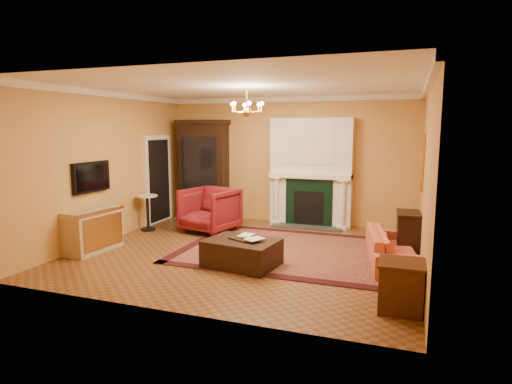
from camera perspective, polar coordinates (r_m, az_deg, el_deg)
The scene contains 26 objects.
floor at distance 7.99m, azimuth -1.17°, elevation -8.07°, with size 6.00×5.50×0.02m, color brown.
ceiling at distance 7.69m, azimuth -1.24°, elevation 14.03°, with size 6.00×5.50×0.02m, color white.
wall_back at distance 10.31m, azimuth 4.30°, elevation 4.21°, with size 6.00×0.02×3.00m, color #C39246.
wall_front at distance 5.23m, azimuth -12.05°, elevation -0.15°, with size 6.00×0.02×3.00m, color #C39246.
wall_left at distance 9.21m, azimuth -19.01°, elevation 3.25°, with size 0.02×5.50×3.00m, color #C39246.
wall_right at distance 7.20m, azimuth 21.80°, elevation 1.76°, with size 0.02×5.50×3.00m, color #C39246.
fireplace at distance 10.02m, azimuth 7.30°, elevation 2.28°, with size 1.90×0.70×2.50m.
crown_molding at distance 8.58m, azimuth 1.11°, elevation 12.99°, with size 6.00×5.50×0.12m.
doorway at distance 10.60m, azimuth -12.92°, elevation 1.66°, with size 0.08×1.05×2.10m.
tv_panel at distance 8.72m, azimuth -21.09°, elevation 1.88°, with size 0.09×0.95×0.58m.
gilt_mirror at distance 8.58m, azimuth 21.27°, elevation 3.79°, with size 0.06×0.76×1.05m.
chandelier at distance 7.67m, azimuth -1.23°, elevation 11.03°, with size 0.63×0.55×0.53m.
oriental_rug at distance 8.06m, azimuth 4.91°, elevation -7.82°, with size 4.08×3.06×0.02m, color #4B1010.
china_cabinet at distance 10.85m, azimuth -6.93°, elevation 2.70°, with size 1.18×0.54×2.36m, color black.
wingback_armchair at distance 9.45m, azimuth -6.21°, elevation -2.12°, with size 1.04×0.97×1.07m, color maroon.
pedestal_table at distance 9.84m, azimuth -14.24°, elevation -2.33°, with size 0.45×0.45×0.80m.
commode at distance 8.51m, azimuth -20.98°, elevation -4.79°, with size 0.50×1.06×0.79m, color tan.
coral_sofa at distance 7.58m, azimuth 17.79°, elevation -6.39°, with size 1.91×0.56×0.75m, color #C7593F.
end_table at distance 5.76m, azimuth 18.75°, elevation -11.95°, with size 0.52×0.52×0.60m, color #3C2010.
console_table at distance 8.28m, azimuth 19.57°, elevation -5.26°, with size 0.38×0.67×0.74m, color black.
leather_ottoman at distance 7.16m, azimuth -1.89°, elevation -8.06°, with size 1.15×0.83×0.43m, color black.
ottoman_tray at distance 7.14m, azimuth -1.77°, elevation -6.21°, with size 0.40×0.31×0.03m, color black.
book_a at distance 7.23m, azimuth -2.15°, elevation -4.70°, with size 0.22×0.03×0.30m, color gray.
book_b at distance 7.04m, azimuth -0.82°, elevation -4.99°, with size 0.23×0.02×0.31m, color gray.
topiary_left at distance 10.11m, azimuth 3.66°, elevation 3.83°, with size 0.15×0.15×0.40m.
topiary_right at distance 9.85m, azimuth 10.23°, elevation 3.62°, with size 0.15×0.15×0.40m.
Camera 1 is at (2.74, -7.15, 2.27)m, focal length 30.00 mm.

